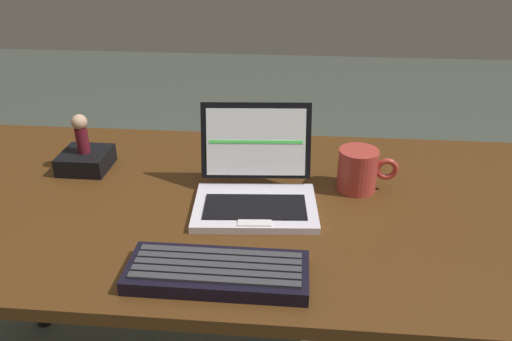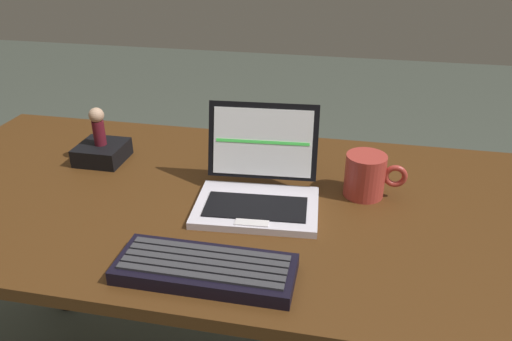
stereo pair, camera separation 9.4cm
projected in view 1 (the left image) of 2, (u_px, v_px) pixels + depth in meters
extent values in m
cube|color=#4C2C11|center=(222.00, 204.00, 1.06)|extent=(1.47, 0.71, 0.03)
cylinder|color=black|center=(24.00, 241.00, 1.54)|extent=(0.05, 0.05, 0.68)
cylinder|color=black|center=(473.00, 265.00, 1.44)|extent=(0.05, 0.05, 0.68)
cube|color=silver|center=(255.00, 207.00, 1.01)|extent=(0.26, 0.19, 0.01)
cube|color=black|center=(255.00, 207.00, 1.00)|extent=(0.21, 0.11, 0.00)
cube|color=silver|center=(255.00, 222.00, 0.95)|extent=(0.07, 0.03, 0.00)
cube|color=black|center=(256.00, 141.00, 1.06)|extent=(0.24, 0.07, 0.16)
cube|color=white|center=(256.00, 142.00, 1.06)|extent=(0.21, 0.06, 0.14)
cube|color=#4CF259|center=(256.00, 142.00, 1.05)|extent=(0.20, 0.02, 0.01)
cube|color=black|center=(218.00, 272.00, 0.82)|extent=(0.30, 0.11, 0.03)
cube|color=#38383D|center=(214.00, 280.00, 0.78)|extent=(0.28, 0.01, 0.00)
cube|color=#38383D|center=(215.00, 272.00, 0.80)|extent=(0.28, 0.01, 0.00)
cube|color=#38383D|center=(217.00, 265.00, 0.81)|extent=(0.28, 0.01, 0.00)
cube|color=#38383D|center=(219.00, 258.00, 0.83)|extent=(0.28, 0.01, 0.00)
cube|color=#38383D|center=(221.00, 252.00, 0.84)|extent=(0.28, 0.01, 0.00)
cube|color=black|center=(86.00, 160.00, 1.17)|extent=(0.11, 0.11, 0.04)
cylinder|color=maroon|center=(82.00, 140.00, 1.15)|extent=(0.03, 0.03, 0.06)
sphere|color=tan|center=(79.00, 122.00, 1.13)|extent=(0.04, 0.04, 0.04)
cylinder|color=#B03831|center=(357.00, 170.00, 1.07)|extent=(0.09, 0.09, 0.09)
torus|color=#B03831|center=(387.00, 169.00, 1.07)|extent=(0.05, 0.01, 0.05)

